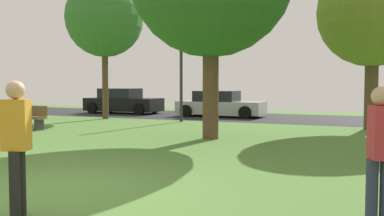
{
  "coord_description": "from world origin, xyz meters",
  "views": [
    {
      "loc": [
        4.7,
        -5.31,
        1.71
      ],
      "look_at": [
        0.0,
        5.5,
        1.05
      ],
      "focal_mm": 39.49,
      "sensor_mm": 36.0,
      "label": 1
    }
  ],
  "objects_px": {
    "oak_tree_left": "(373,12)",
    "park_bench": "(28,117)",
    "person_walking": "(380,151)",
    "parked_car_silver": "(220,105)",
    "street_lamp_post": "(181,73)",
    "parked_car_black": "(123,102)",
    "oak_tree_center": "(104,18)",
    "person_catcher": "(17,142)"
  },
  "relations": [
    {
      "from": "oak_tree_left",
      "to": "park_bench",
      "type": "height_order",
      "value": "oak_tree_left"
    },
    {
      "from": "oak_tree_left",
      "to": "park_bench",
      "type": "xyz_separation_m",
      "value": [
        -11.91,
        -5.23,
        -3.95
      ]
    },
    {
      "from": "person_walking",
      "to": "parked_car_silver",
      "type": "relative_size",
      "value": 0.37
    },
    {
      "from": "parked_car_silver",
      "to": "street_lamp_post",
      "type": "height_order",
      "value": "street_lamp_post"
    },
    {
      "from": "street_lamp_post",
      "to": "oak_tree_left",
      "type": "bearing_deg",
      "value": -1.09
    },
    {
      "from": "parked_car_black",
      "to": "park_bench",
      "type": "distance_m",
      "value": 9.3
    },
    {
      "from": "oak_tree_center",
      "to": "parked_car_silver",
      "type": "height_order",
      "value": "oak_tree_center"
    },
    {
      "from": "person_walking",
      "to": "oak_tree_center",
      "type": "bearing_deg",
      "value": 28.97
    },
    {
      "from": "oak_tree_left",
      "to": "person_walking",
      "type": "xyz_separation_m",
      "value": [
        0.21,
        -11.96,
        -3.48
      ]
    },
    {
      "from": "parked_car_black",
      "to": "parked_car_silver",
      "type": "xyz_separation_m",
      "value": [
        6.19,
        -0.21,
        -0.05
      ]
    },
    {
      "from": "oak_tree_center",
      "to": "park_bench",
      "type": "relative_size",
      "value": 4.31
    },
    {
      "from": "person_catcher",
      "to": "parked_car_black",
      "type": "xyz_separation_m",
      "value": [
        -9.54,
        17.25,
        -0.31
      ]
    },
    {
      "from": "person_catcher",
      "to": "person_walking",
      "type": "distance_m",
      "value": 4.48
    },
    {
      "from": "person_walking",
      "to": "parked_car_black",
      "type": "bearing_deg",
      "value": 24.34
    },
    {
      "from": "street_lamp_post",
      "to": "parked_car_silver",
      "type": "bearing_deg",
      "value": 80.23
    },
    {
      "from": "person_catcher",
      "to": "oak_tree_center",
      "type": "bearing_deg",
      "value": -81.01
    },
    {
      "from": "person_walking",
      "to": "parked_car_silver",
      "type": "distance_m",
      "value": 17.41
    },
    {
      "from": "person_catcher",
      "to": "park_bench",
      "type": "bearing_deg",
      "value": -67.94
    },
    {
      "from": "parked_car_silver",
      "to": "oak_tree_left",
      "type": "bearing_deg",
      "value": -26.51
    },
    {
      "from": "oak_tree_center",
      "to": "park_bench",
      "type": "distance_m",
      "value": 7.02
    },
    {
      "from": "park_bench",
      "to": "person_catcher",
      "type": "bearing_deg",
      "value": 134.12
    },
    {
      "from": "person_catcher",
      "to": "parked_car_black",
      "type": "distance_m",
      "value": 19.71
    },
    {
      "from": "person_catcher",
      "to": "parked_car_silver",
      "type": "xyz_separation_m",
      "value": [
        -3.36,
        17.03,
        -0.36
      ]
    },
    {
      "from": "parked_car_black",
      "to": "street_lamp_post",
      "type": "relative_size",
      "value": 1.01
    },
    {
      "from": "parked_car_silver",
      "to": "street_lamp_post",
      "type": "xyz_separation_m",
      "value": [
        -0.61,
        -3.54,
        1.62
      ]
    },
    {
      "from": "oak_tree_left",
      "to": "parked_car_black",
      "type": "relative_size",
      "value": 1.43
    },
    {
      "from": "parked_car_black",
      "to": "street_lamp_post",
      "type": "xyz_separation_m",
      "value": [
        5.58,
        -3.75,
        1.58
      ]
    },
    {
      "from": "oak_tree_center",
      "to": "street_lamp_post",
      "type": "relative_size",
      "value": 1.53
    },
    {
      "from": "oak_tree_left",
      "to": "parked_car_silver",
      "type": "distance_m",
      "value": 9.1
    },
    {
      "from": "park_bench",
      "to": "parked_car_black",
      "type": "bearing_deg",
      "value": -79.58
    },
    {
      "from": "parked_car_silver",
      "to": "park_bench",
      "type": "relative_size",
      "value": 2.85
    },
    {
      "from": "oak_tree_center",
      "to": "street_lamp_post",
      "type": "distance_m",
      "value": 4.96
    },
    {
      "from": "person_catcher",
      "to": "parked_car_black",
      "type": "height_order",
      "value": "person_catcher"
    },
    {
      "from": "person_catcher",
      "to": "person_walking",
      "type": "height_order",
      "value": "person_catcher"
    },
    {
      "from": "person_catcher",
      "to": "street_lamp_post",
      "type": "xyz_separation_m",
      "value": [
        -3.97,
        13.49,
        1.27
      ]
    },
    {
      "from": "oak_tree_center",
      "to": "park_bench",
      "type": "bearing_deg",
      "value": -87.28
    },
    {
      "from": "oak_tree_left",
      "to": "park_bench",
      "type": "distance_m",
      "value": 13.59
    },
    {
      "from": "oak_tree_left",
      "to": "street_lamp_post",
      "type": "relative_size",
      "value": 1.45
    },
    {
      "from": "person_walking",
      "to": "park_bench",
      "type": "bearing_deg",
      "value": 44.3
    },
    {
      "from": "oak_tree_center",
      "to": "person_walking",
      "type": "height_order",
      "value": "oak_tree_center"
    },
    {
      "from": "person_catcher",
      "to": "parked_car_silver",
      "type": "distance_m",
      "value": 17.36
    },
    {
      "from": "oak_tree_center",
      "to": "parked_car_silver",
      "type": "xyz_separation_m",
      "value": [
        4.76,
        3.55,
        -4.34
      ]
    }
  ]
}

